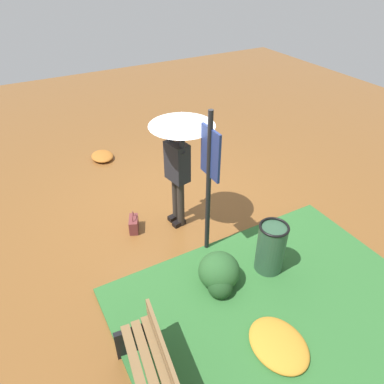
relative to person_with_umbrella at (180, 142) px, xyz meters
name	(u,v)px	position (x,y,z in m)	size (l,w,h in m)	color
ground_plane	(178,210)	(-0.36, 0.12, -1.55)	(18.00, 18.00, 0.00)	brown
grass_verge	(331,371)	(3.11, 0.26, -1.53)	(4.80, 4.00, 0.05)	#2D662D
person_with_umbrella	(180,142)	(0.00, 0.00, 0.00)	(0.96, 0.96, 2.04)	#2D2823
info_sign_post	(210,170)	(0.74, 0.07, -0.11)	(0.44, 0.07, 2.30)	black
handbag	(134,224)	(-0.24, -0.77, -1.42)	(0.33, 0.25, 0.37)	brown
park_bench	(157,380)	(2.46, -1.55, -1.15)	(1.40, 0.54, 0.75)	black
trash_bin	(271,249)	(1.55, 0.62, -1.13)	(0.42, 0.42, 0.83)	#2D5138
shrub_cluster	(219,274)	(1.46, -0.17, -1.31)	(0.63, 0.57, 0.52)	#285628
leaf_pile_near_person	(102,156)	(-2.84, -0.50, -1.49)	(0.58, 0.46, 0.13)	#A86023
leaf_pile_by_bench	(279,345)	(2.61, -0.07, -1.46)	(0.79, 0.63, 0.17)	#C68428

